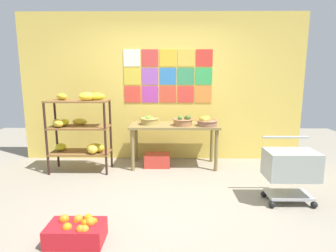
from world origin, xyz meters
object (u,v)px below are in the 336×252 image
fruit_basket_right (207,122)px  orange_crate_foreground (77,231)px  shopping_cart (291,167)px  display_table (174,130)px  produce_crate_under_table (157,160)px  banana_shelf_unit (79,126)px  fruit_basket_centre (149,121)px  fruit_basket_back_right (183,121)px

fruit_basket_right → orange_crate_foreground: size_ratio=0.64×
shopping_cart → display_table: bearing=133.4°
shopping_cart → orange_crate_foreground: bearing=-161.8°
produce_crate_under_table → shopping_cart: 2.19m
banana_shelf_unit → display_table: (1.53, 0.26, -0.11)m
fruit_basket_right → shopping_cart: size_ratio=0.43×
fruit_basket_right → produce_crate_under_table: bearing=173.6°
produce_crate_under_table → orange_crate_foreground: (-0.66, -2.21, -0.00)m
orange_crate_foreground → banana_shelf_unit: bearing=106.4°
banana_shelf_unit → fruit_basket_centre: banana_shelf_unit is taller
fruit_basket_centre → produce_crate_under_table: 0.70m
display_table → fruit_basket_right: bearing=-12.9°
fruit_basket_back_right → shopping_cart: bearing=-46.2°
banana_shelf_unit → shopping_cart: (2.93, -1.13, -0.28)m
display_table → fruit_basket_back_right: bearing=-30.9°
fruit_basket_back_right → orange_crate_foreground: bearing=-117.0°
fruit_basket_right → shopping_cart: fruit_basket_right is taller
produce_crate_under_table → shopping_cart: size_ratio=0.54×
display_table → produce_crate_under_table: (-0.29, -0.03, -0.52)m
produce_crate_under_table → fruit_basket_centre: bearing=165.3°
fruit_basket_centre → shopping_cart: 2.32m
banana_shelf_unit → fruit_basket_centre: size_ratio=4.17×
shopping_cart → fruit_basket_centre: bearing=140.7°
produce_crate_under_table → orange_crate_foreground: 2.31m
produce_crate_under_table → orange_crate_foreground: size_ratio=0.82×
display_table → fruit_basket_right: fruit_basket_right is taller
orange_crate_foreground → fruit_basket_back_right: bearing=63.0°
shopping_cart → banana_shelf_unit: bearing=157.2°
display_table → shopping_cart: 1.98m
produce_crate_under_table → orange_crate_foreground: orange_crate_foreground is taller
fruit_basket_back_right → shopping_cart: size_ratio=0.42×
banana_shelf_unit → shopping_cart: size_ratio=1.63×
display_table → fruit_basket_back_right: (0.15, -0.09, 0.17)m
fruit_basket_centre → produce_crate_under_table: size_ratio=0.72×
orange_crate_foreground → shopping_cart: bearing=19.9°
fruit_basket_centre → display_table: bearing=-0.8°
orange_crate_foreground → shopping_cart: shopping_cart is taller
banana_shelf_unit → fruit_basket_right: size_ratio=3.80×
orange_crate_foreground → fruit_basket_right: bearing=55.1°
fruit_basket_centre → orange_crate_foreground: (-0.53, -2.25, -0.69)m
produce_crate_under_table → fruit_basket_back_right: bearing=-7.7°
banana_shelf_unit → fruit_basket_back_right: bearing=5.9°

